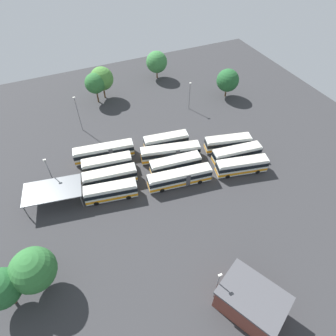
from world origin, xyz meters
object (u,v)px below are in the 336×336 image
tree_south_edge (33,270)px  bus_row0_slot2 (237,154)px  lamp_post_mid_lot (217,285)px  tree_northwest (95,83)px  lamp_post_near_entrance (78,113)px  bus_row2_slot3 (111,191)px  tree_west_edge (1,289)px  tree_northeast (102,79)px  bus_row1_slot2 (175,164)px  tree_north_edge (228,80)px  bus_row0_slot1 (228,143)px  bus_row2_slot2 (110,177)px  lamp_post_by_building (50,172)px  bus_row1_slot1 (171,152)px  maintenance_shelter (52,190)px  bus_row1_slot0 (166,141)px  tree_east_edge (157,62)px  bus_row0_slot3 (242,166)px  lamp_post_far_corner (190,95)px  bus_row2_slot1 (107,164)px  bus_row1_slot3 (180,177)px  depot_building (250,302)px  bus_row2_slot0 (104,152)px

tree_south_edge → bus_row0_slot2: bearing=-164.6°
lamp_post_mid_lot → tree_northwest: size_ratio=0.91×
lamp_post_mid_lot → lamp_post_near_entrance: bearing=-78.9°
bus_row2_slot3 → lamp_post_near_entrance: (0.78, -23.91, 3.29)m
tree_west_edge → tree_northeast: (-27.29, -49.68, 0.60)m
bus_row1_slot2 → tree_north_edge: size_ratio=1.37×
tree_west_edge → bus_row0_slot1: bearing=-160.8°
tree_west_edge → bus_row2_slot2: bearing=-138.9°
tree_west_edge → tree_north_edge: size_ratio=1.00×
bus_row0_slot2 → lamp_post_by_building: (38.28, -8.57, 2.34)m
bus_row1_slot1 → maintenance_shelter: maintenance_shelter is taller
bus_row1_slot0 → lamp_post_mid_lot: lamp_post_mid_lot is taller
tree_east_edge → bus_row0_slot3: bearing=91.1°
lamp_post_far_corner → tree_north_edge: tree_north_edge is taller
tree_east_edge → maintenance_shelter: bearing=45.4°
bus_row2_slot1 → bus_row2_slot2: size_ratio=0.97×
lamp_post_far_corner → tree_northwest: 25.57m
bus_row1_slot2 → bus_row1_slot3: (0.76, 3.83, 0.00)m
maintenance_shelter → tree_south_edge: bearing=75.1°
bus_row0_slot2 → lamp_post_mid_lot: (19.64, 24.01, 2.47)m
bus_row1_slot3 → tree_northwest: tree_northwest is taller
tree_northeast → bus_row0_slot1: bearing=121.4°
maintenance_shelter → lamp_post_far_corner: 42.08m
bus_row1_slot3 → lamp_post_mid_lot: (5.10, 22.69, 2.47)m
bus_row1_slot0 → bus_row1_slot1: (0.59, 3.88, 0.00)m
bus_row1_slot3 → bus_row1_slot1: bearing=-100.2°
bus_row0_slot1 → tree_west_edge: size_ratio=1.33×
bus_row1_slot2 → bus_row2_slot2: (13.70, -2.17, -0.00)m
bus_row1_slot1 → bus_row1_slot3: bearing=79.8°
tree_south_edge → bus_row1_slot1: bearing=-148.6°
bus_row0_slot2 → tree_east_edge: size_ratio=1.34×
lamp_post_mid_lot → tree_south_edge: bearing=-27.6°
bus_row0_slot3 → tree_east_edge: bearing=-88.9°
bus_row1_slot0 → tree_west_edge: bearing=33.4°
maintenance_shelter → tree_south_edge: 16.91m
depot_building → tree_east_edge: tree_east_edge is taller
bus_row0_slot2 → tree_northeast: (20.05, -37.01, 4.05)m
bus_row2_slot2 → depot_building: 34.17m
bus_row0_slot1 → lamp_post_far_corner: size_ratio=1.38×
bus_row2_slot0 → bus_row2_slot3: 11.82m
bus_row2_slot0 → bus_row2_slot2: bearing=83.6°
maintenance_shelter → depot_building: bearing=125.5°
bus_row2_slot1 → lamp_post_by_building: lamp_post_by_building is taller
bus_row1_slot1 → tree_northeast: tree_northeast is taller
bus_row1_slot1 → bus_row2_slot1: 14.04m
bus_row1_slot1 → bus_row2_slot2: same height
bus_row0_slot1 → bus_row2_slot3: 28.73m
bus_row2_slot0 → bus_row2_slot2: same height
bus_row0_slot3 → tree_east_edge: size_ratio=1.35×
lamp_post_far_corner → bus_row2_slot0: bearing=20.4°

